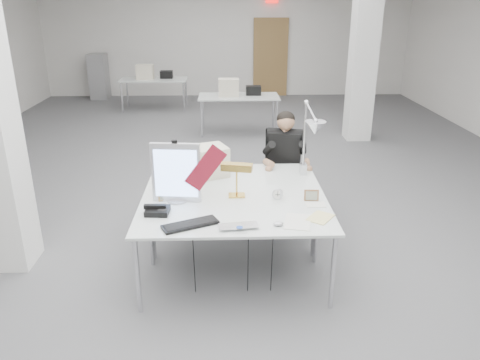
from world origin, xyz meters
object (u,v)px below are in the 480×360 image
Objects in this scene: monitor at (176,173)px; desk_main at (235,215)px; office_chair at (283,179)px; desk_phone at (158,211)px; architect_lamp at (309,141)px; beige_monitor at (210,161)px; bankers_lamp at (237,181)px; laptop at (240,229)px; seated_person at (285,148)px.

desk_main is at bearing -23.11° from monitor.
desk_phone is at bearing -116.71° from office_chair.
architect_lamp is (1.48, 0.73, 0.42)m from desk_phone.
monitor is at bearing 150.97° from desk_main.
desk_phone is 0.23× the size of architect_lamp.
beige_monitor is 0.39× the size of architect_lamp.
bankers_lamp is 0.66m from beige_monitor.
bankers_lamp is at bearing 82.52° from laptop.
architect_lamp reaches higher than desk_main.
desk_main is 1.04m from beige_monitor.
office_chair reaches higher than desk_main.
architect_lamp is (0.75, 0.35, 0.29)m from bankers_lamp.
laptop is (-0.60, -1.86, -0.13)m from seated_person.
seated_person is 4.45× the size of desk_phone.
office_chair is 1.40m from bankers_lamp.
bankers_lamp is 0.83m from desk_phone.
desk_phone is (-1.34, -1.55, 0.31)m from office_chair.
office_chair is 0.43m from seated_person.
bankers_lamp is 0.93× the size of beige_monitor.
seated_person is 1.96m from laptop.
desk_main is 1.18m from architect_lamp.
beige_monitor reaches higher than desk_main.
monitor is at bearing -120.06° from seated_person.
beige_monitor is (-0.25, 1.00, 0.18)m from desk_main.
beige_monitor is (0.30, 0.69, -0.12)m from monitor.
bankers_lamp is (-0.01, 0.73, 0.15)m from laptop.
desk_main is at bearing 1.89° from desk_phone.
monitor is 1.74× the size of laptop.
bankers_lamp is (-0.61, -1.13, 0.02)m from seated_person.
laptop is (0.58, -0.64, -0.28)m from monitor.
office_chair is 1.05× the size of architect_lamp.
laptop is at bearing -94.00° from seated_person.
monitor is (-1.18, -1.27, 0.57)m from office_chair.
architect_lamp is at bearing -65.80° from seated_person.
desk_main is at bearing 87.80° from laptop.
desk_phone is at bearing -140.44° from bankers_lamp.
monitor reaches higher than laptop.
bankers_lamp is at bearing -103.37° from office_chair.
laptop is (-0.60, -1.91, 0.30)m from office_chair.
desk_main is at bearing -160.31° from architect_lamp.
beige_monitor is (0.45, 0.97, 0.14)m from desk_phone.
monitor is at bearing -118.91° from office_chair.
office_chair is at bearing 64.51° from laptop.
desk_phone is at bearing -136.77° from beige_monitor.
bankers_lamp reaches higher than laptop.
desk_main is 1.66m from seated_person.
desk_phone is at bearing -117.64° from seated_person.
bankers_lamp is at bearing 30.98° from desk_phone.
monitor is at bearing -158.38° from bankers_lamp.
office_chair is 1.64× the size of monitor.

